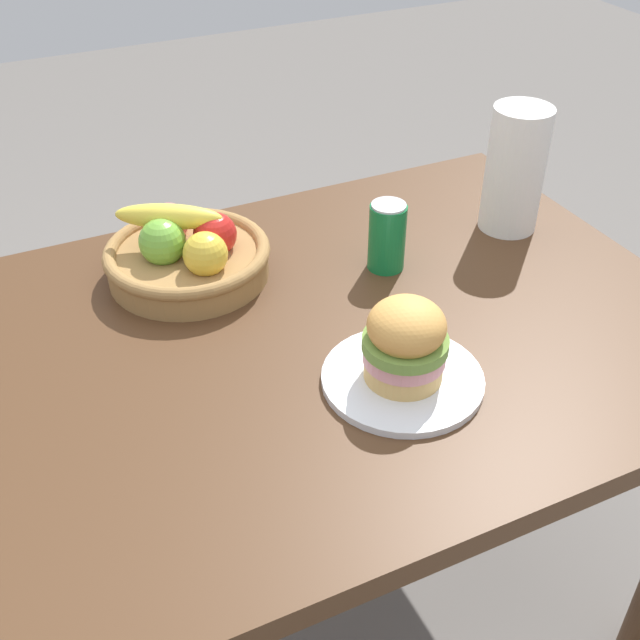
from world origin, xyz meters
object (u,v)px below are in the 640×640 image
plate (402,379)px  paper_towel_roll (515,170)px  sandwich (405,341)px  soda_can (387,236)px  fruit_basket (187,253)px

plate → paper_towel_roll: size_ratio=1.00×
sandwich → soda_can: bearing=65.4°
plate → fruit_basket: (-0.20, 0.41, 0.04)m
fruit_basket → paper_towel_roll: size_ratio=1.21×
soda_can → fruit_basket: (-0.33, 0.12, -0.02)m
sandwich → soda_can: sandwich is taller
fruit_basket → paper_towel_roll: (0.61, -0.09, 0.07)m
sandwich → fruit_basket: size_ratio=0.45×
plate → paper_towel_roll: paper_towel_roll is taller
fruit_basket → paper_towel_roll: 0.62m
plate → sandwich: (-0.00, 0.00, 0.07)m
plate → fruit_basket: fruit_basket is taller
soda_can → fruit_basket: 0.35m
plate → sandwich: sandwich is taller
soda_can → sandwich: bearing=-114.6°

